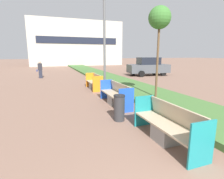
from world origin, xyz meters
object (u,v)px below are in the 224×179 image
object	(u,v)px
pedestrian_walking	(40,70)
parked_car_distant	(148,67)
bench_teal_frame	(167,127)
street_lamp_post	(104,17)
sapling_tree_near	(160,19)
bench_orange_frame	(94,83)
bench_blue_frame	(116,96)
litter_bin	(119,108)

from	to	relation	value
pedestrian_walking	parked_car_distant	size ratio (longest dim) A/B	0.36
bench_teal_frame	pedestrian_walking	bearing A→B (deg)	103.57
street_lamp_post	sapling_tree_near	size ratio (longest dim) A/B	1.85
bench_orange_frame	sapling_tree_near	bearing A→B (deg)	-61.20
street_lamp_post	bench_blue_frame	bearing A→B (deg)	-99.97
sapling_tree_near	litter_bin	bearing A→B (deg)	-145.70
bench_blue_frame	litter_bin	world-z (taller)	bench_blue_frame
litter_bin	sapling_tree_near	size ratio (longest dim) A/B	0.21
litter_bin	bench_orange_frame	bearing A→B (deg)	83.92
bench_blue_frame	street_lamp_post	bearing A→B (deg)	80.03
bench_blue_frame	bench_orange_frame	world-z (taller)	same
sapling_tree_near	parked_car_distant	size ratio (longest dim) A/B	0.97
bench_orange_frame	street_lamp_post	size ratio (longest dim) A/B	0.25
litter_bin	parked_car_distant	distance (m)	13.20
bench_teal_frame	parked_car_distant	size ratio (longest dim) A/B	0.50
sapling_tree_near	parked_car_distant	xyz separation A→B (m)	(5.06, 8.91, -2.77)
bench_teal_frame	pedestrian_walking	size ratio (longest dim) A/B	1.42
bench_teal_frame	litter_bin	distance (m)	1.83
sapling_tree_near	bench_orange_frame	bearing A→B (deg)	118.80
bench_orange_frame	street_lamp_post	distance (m)	4.01
bench_teal_frame	bench_blue_frame	world-z (taller)	same
bench_orange_frame	sapling_tree_near	world-z (taller)	sapling_tree_near
street_lamp_post	sapling_tree_near	world-z (taller)	street_lamp_post
bench_blue_frame	pedestrian_walking	xyz separation A→B (m)	(-3.39, 10.48, 0.41)
parked_car_distant	bench_orange_frame	bearing A→B (deg)	-136.72
bench_teal_frame	sapling_tree_near	world-z (taller)	sapling_tree_near
bench_orange_frame	pedestrian_walking	distance (m)	7.59
sapling_tree_near	pedestrian_walking	world-z (taller)	sapling_tree_near
litter_bin	parked_car_distant	bearing A→B (deg)	54.30
pedestrian_walking	litter_bin	bearing A→B (deg)	-77.20
bench_teal_frame	street_lamp_post	distance (m)	8.06
bench_teal_frame	pedestrian_walking	xyz separation A→B (m)	(-3.39, 14.03, 0.41)
litter_bin	street_lamp_post	xyz separation A→B (m)	(1.20, 5.28, 3.88)
bench_blue_frame	street_lamp_post	distance (m)	5.28
sapling_tree_near	bench_teal_frame	bearing A→B (deg)	-120.10
bench_teal_frame	sapling_tree_near	size ratio (longest dim) A/B	0.52
pedestrian_walking	parked_car_distant	distance (m)	10.61
bench_orange_frame	litter_bin	bearing A→B (deg)	-96.08
bench_blue_frame	parked_car_distant	xyz separation A→B (m)	(7.10, 8.89, 0.54)
litter_bin	parked_car_distant	xyz separation A→B (m)	(7.70, 10.71, 0.48)
bench_blue_frame	bench_orange_frame	distance (m)	3.71
street_lamp_post	bench_orange_frame	bearing A→B (deg)	158.46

